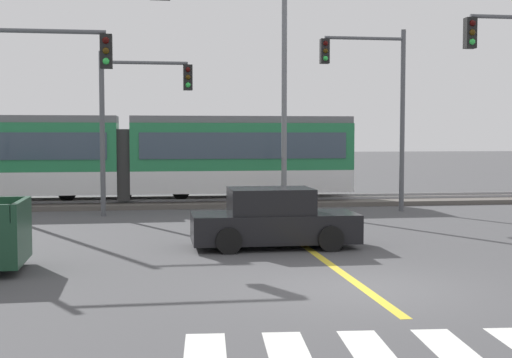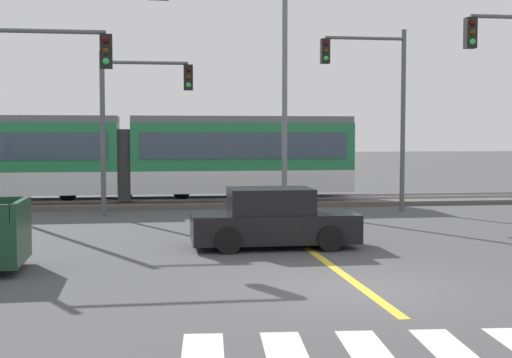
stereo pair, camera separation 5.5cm
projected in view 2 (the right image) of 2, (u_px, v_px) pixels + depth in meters
The scene contains 12 objects.
ground_plane at pixel (363, 289), 13.30m from camera, with size 200.00×200.00×0.00m, color #474749.
track_bed at pixel (246, 201), 29.69m from camera, with size 120.00×4.00×0.18m, color #56514C.
rail_near at pixel (248, 199), 28.97m from camera, with size 120.00×0.08×0.10m, color #939399.
rail_far at pixel (244, 196), 30.39m from camera, with size 120.00×0.08×0.10m, color #939399.
light_rail_tram at pixel (125, 155), 28.84m from camera, with size 18.50×2.64×3.43m.
lane_centre_line at pixel (296, 240), 19.41m from camera, with size 0.20×16.83×0.01m, color gold.
sedan_crossing at pixel (273, 220), 18.15m from camera, with size 4.21×1.94×1.52m.
traffic_light_mid_left at pixel (7, 92), 18.56m from camera, with size 4.25×0.38×5.92m.
traffic_light_near_left at pixel (9, 47), 10.92m from camera, with size 3.75×0.38×6.42m.
traffic_light_far_left at pixel (134, 108), 25.04m from camera, with size 3.25×0.38×5.78m.
traffic_light_far_right at pixel (378, 92), 26.37m from camera, with size 3.25×0.38×6.76m.
street_lamp_centre at pixel (289, 70), 26.36m from camera, with size 1.90×0.28×9.40m.
Camera 2 is at (-3.91, -12.71, 2.89)m, focal length 50.00 mm.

